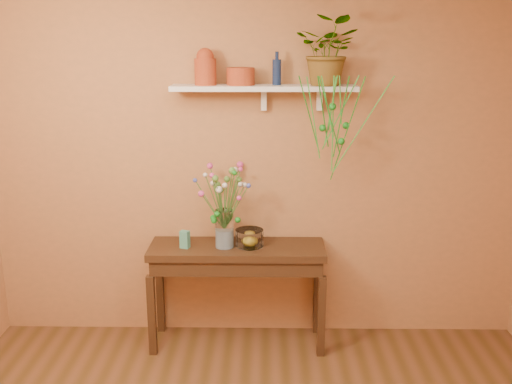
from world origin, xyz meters
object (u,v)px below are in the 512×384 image
terracotta_jug (205,67)px  glass_vase (224,231)px  spider_plant (329,51)px  blue_bottle (277,71)px  sideboard (237,260)px  glass_bowl (249,239)px  bouquet (224,190)px

terracotta_jug → glass_vase: size_ratio=0.91×
terracotta_jug → spider_plant: 0.86m
blue_bottle → sideboard: bearing=-156.2°
sideboard → glass_bowl: size_ratio=6.23×
glass_vase → bouquet: 0.31m
sideboard → spider_plant: (0.64, 0.07, 1.51)m
spider_plant → glass_bowl: 1.44m
sideboard → blue_bottle: bearing=23.8°
blue_bottle → glass_bowl: blue_bottle is taller
blue_bottle → bouquet: 0.91m
spider_plant → sideboard: bearing=-173.6°
glass_vase → bouquet: (0.00, 0.01, 0.31)m
bouquet → glass_bowl: bouquet is taller
sideboard → blue_bottle: (0.28, 0.12, 1.36)m
sideboard → blue_bottle: size_ratio=5.61×
glass_vase → blue_bottle: bearing=21.2°
spider_plant → bouquet: 1.21m
glass_vase → bouquet: bouquet is taller
bouquet → terracotta_jug: bearing=140.4°
sideboard → terracotta_jug: size_ratio=5.05×
terracotta_jug → sideboard: bearing=-24.4°
terracotta_jug → glass_bowl: 1.26m
spider_plant → glass_bowl: bearing=-172.8°
sideboard → glass_vase: 0.25m
blue_bottle → glass_bowl: bearing=-147.5°
terracotta_jug → glass_bowl: (0.31, -0.09, -1.22)m
glass_bowl → spider_plant: bearing=7.2°
sideboard → bouquet: size_ratio=2.69×
spider_plant → glass_vase: 1.47m
blue_bottle → bouquet: (-0.37, -0.13, -0.82)m
terracotta_jug → glass_bowl: terracotta_jug is taller
spider_plant → glass_bowl: size_ratio=2.28×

